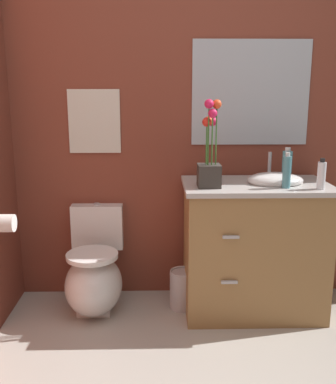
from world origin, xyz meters
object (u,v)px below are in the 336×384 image
wall_poster (94,121)px  hand_wash_bottle (321,175)px  vanity_cabinet (254,246)px  wall_mirror (251,93)px  toilet (95,276)px  soap_bottle (287,172)px  toilet_paper_roll (5,223)px  trash_bin (183,289)px  flower_vase (210,158)px  lotion_bottle (287,166)px

wall_poster → hand_wash_bottle: bearing=-18.4°
vanity_cabinet → wall_mirror: (-0.00, 0.29, 1.00)m
toilet → hand_wash_bottle: hand_wash_bottle is taller
soap_bottle → toilet_paper_roll: soap_bottle is taller
soap_bottle → wall_poster: (-1.22, 0.43, 0.27)m
hand_wash_bottle → trash_bin: bearing=165.4°
hand_wash_bottle → wall_mirror: (-0.35, 0.47, 0.48)m
toilet_paper_roll → soap_bottle: bearing=1.1°
flower_vase → lotion_bottle: flower_vase is taller
toilet → lotion_bottle: size_ratio=3.08×
toilet → soap_bottle: (1.22, -0.16, 0.74)m
hand_wash_bottle → trash_bin: 1.19m
hand_wash_bottle → trash_bin: hand_wash_bottle is taller
flower_vase → toilet_paper_roll: (-1.25, -0.08, -0.38)m
vanity_cabinet → lotion_bottle: 0.57m
soap_bottle → toilet: bearing=172.4°
wall_mirror → trash_bin: bearing=-151.1°
toilet → wall_mirror: bearing=14.1°
soap_bottle → trash_bin: (-0.62, 0.17, -0.85)m
toilet → soap_bottle: size_ratio=3.15×
lotion_bottle → trash_bin: size_ratio=0.82×
flower_vase → trash_bin: flower_vase is taller
wall_poster → vanity_cabinet: bearing=-15.4°
trash_bin → toilet: bearing=-179.0°
wall_mirror → soap_bottle: bearing=-70.6°
lotion_bottle → hand_wash_bottle: lotion_bottle is taller
vanity_cabinet → lotion_bottle: (0.21, 0.05, 0.53)m
wall_poster → toilet: bearing=-90.0°
wall_mirror → toilet_paper_roll: wall_mirror is taller
flower_vase → hand_wash_bottle: flower_vase is taller
vanity_cabinet → hand_wash_bottle: hand_wash_bottle is taller
lotion_bottle → trash_bin: 1.09m
toilet → trash_bin: size_ratio=2.54×
wall_mirror → lotion_bottle: bearing=-49.1°
hand_wash_bottle → vanity_cabinet: bearing=153.1°
hand_wash_bottle → wall_poster: 1.52m
toilet → trash_bin: (0.60, 0.01, -0.11)m
soap_bottle → lotion_bottle: size_ratio=0.98×
flower_vase → soap_bottle: 0.48m
lotion_bottle → wall_mirror: 0.56m
toilet → wall_poster: bearing=90.0°
wall_poster → lotion_bottle: bearing=-10.6°
soap_bottle → trash_bin: soap_bottle is taller
vanity_cabinet → flower_vase: (-0.32, -0.09, 0.61)m
toilet → toilet_paper_roll: size_ratio=6.27×
flower_vase → toilet_paper_roll: size_ratio=4.86×
soap_bottle → hand_wash_bottle: 0.20m
wall_mirror → toilet_paper_roll: (-1.57, -0.46, -0.77)m
flower_vase → soap_bottle: (0.47, -0.04, -0.08)m
lotion_bottle → wall_poster: bearing=169.4°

